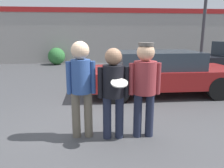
% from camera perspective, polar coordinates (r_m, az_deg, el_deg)
% --- Properties ---
extents(ground_plane, '(56.00, 56.00, 0.00)m').
position_cam_1_polar(ground_plane, '(4.41, -3.65, -11.83)').
color(ground_plane, '#3F3F42').
extents(storefront_building, '(24.00, 0.22, 3.46)m').
position_cam_1_polar(storefront_building, '(14.42, -5.40, 12.52)').
color(storefront_building, gray).
rests_on(storefront_building, ground).
extents(person_left, '(0.51, 0.34, 1.73)m').
position_cam_1_polar(person_left, '(3.84, -8.08, 0.62)').
color(person_left, '#665B4C').
rests_on(person_left, ground).
extents(person_middle_with_frisbee, '(0.54, 0.59, 1.62)m').
position_cam_1_polar(person_middle_with_frisbee, '(3.77, 0.36, -0.60)').
color(person_middle_with_frisbee, '#1E2338').
rests_on(person_middle_with_frisbee, ground).
extents(person_right, '(0.57, 0.40, 1.70)m').
position_cam_1_polar(person_right, '(3.86, 8.55, 0.71)').
color(person_right, '#1E2338').
rests_on(person_right, ground).
extents(parked_car_near, '(4.65, 1.94, 1.33)m').
position_cam_1_polar(parked_car_near, '(6.96, 12.23, 3.07)').
color(parked_car_near, maroon).
rests_on(parked_car_near, ground).
extents(shrub, '(1.04, 1.04, 1.04)m').
position_cam_1_polar(shrub, '(13.92, -14.28, 7.06)').
color(shrub, '#2D6B33').
rests_on(shrub, ground).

